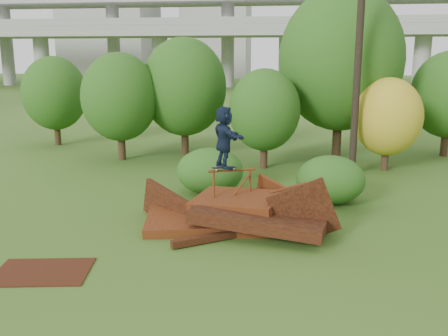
# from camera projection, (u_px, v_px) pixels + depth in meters

# --- Properties ---
(ground) EXTENTS (240.00, 240.00, 0.00)m
(ground) POSITION_uv_depth(u_px,v_px,m) (246.00, 252.00, 11.98)
(ground) COLOR #2D5116
(ground) RESTS_ON ground
(scrap_pile) EXTENTS (5.73, 3.42, 1.98)m
(scrap_pile) POSITION_uv_depth(u_px,v_px,m) (236.00, 215.00, 13.54)
(scrap_pile) COLOR #3D170B
(scrap_pile) RESTS_ON ground
(grind_rail) EXTENTS (1.28, 0.55, 1.54)m
(grind_rail) POSITION_uv_depth(u_px,v_px,m) (232.00, 188.00, 13.90)
(grind_rail) COLOR #662C0F
(grind_rail) RESTS_ON ground
(skateboard) EXTENTS (0.70, 0.42, 0.07)m
(skateboard) POSITION_uv_depth(u_px,v_px,m) (224.00, 168.00, 13.72)
(skateboard) COLOR black
(skateboard) RESTS_ON grind_rail
(skater) EXTENTS (1.24, 1.58, 1.68)m
(skater) POSITION_uv_depth(u_px,v_px,m) (224.00, 137.00, 13.54)
(skater) COLOR #131F36
(skater) RESTS_ON skateboard
(flat_plate) EXTENTS (2.22, 1.76, 0.03)m
(flat_plate) POSITION_uv_depth(u_px,v_px,m) (43.00, 272.00, 10.83)
(flat_plate) COLOR #3A190C
(flat_plate) RESTS_ON ground
(tree_0) EXTENTS (3.40, 3.40, 4.80)m
(tree_0) POSITION_uv_depth(u_px,v_px,m) (120.00, 97.00, 22.07)
(tree_0) COLOR black
(tree_0) RESTS_ON ground
(tree_1) EXTENTS (3.94, 3.94, 5.48)m
(tree_1) POSITION_uv_depth(u_px,v_px,m) (184.00, 87.00, 23.05)
(tree_1) COLOR black
(tree_1) RESTS_ON ground
(tree_2) EXTENTS (2.93, 2.93, 4.14)m
(tree_2) POSITION_uv_depth(u_px,v_px,m) (264.00, 110.00, 20.47)
(tree_2) COLOR black
(tree_2) RESTS_ON ground
(tree_3) EXTENTS (5.49, 5.49, 7.62)m
(tree_3) POSITION_uv_depth(u_px,v_px,m) (341.00, 60.00, 22.09)
(tree_3) COLOR black
(tree_3) RESTS_ON ground
(tree_4) EXTENTS (2.75, 2.75, 3.79)m
(tree_4) POSITION_uv_depth(u_px,v_px,m) (388.00, 117.00, 20.12)
(tree_4) COLOR black
(tree_4) RESTS_ON ground
(tree_6) EXTENTS (3.32, 3.32, 4.63)m
(tree_6) POSITION_uv_depth(u_px,v_px,m) (55.00, 93.00, 25.91)
(tree_6) COLOR black
(tree_6) RESTS_ON ground
(shrub_left) EXTENTS (2.28, 2.10, 1.58)m
(shrub_left) POSITION_uv_depth(u_px,v_px,m) (210.00, 171.00, 16.93)
(shrub_left) COLOR #204F15
(shrub_left) RESTS_ON ground
(shrub_right) EXTENTS (2.18, 2.00, 1.54)m
(shrub_right) POSITION_uv_depth(u_px,v_px,m) (331.00, 180.00, 15.80)
(shrub_right) COLOR #204F15
(shrub_right) RESTS_ON ground
(utility_pole) EXTENTS (1.40, 0.28, 10.90)m
(utility_pole) POSITION_uv_depth(u_px,v_px,m) (360.00, 31.00, 18.56)
(utility_pole) COLOR black
(utility_pole) RESTS_ON ground
(freeway_overpass) EXTENTS (160.00, 15.00, 13.70)m
(freeway_overpass) POSITION_uv_depth(u_px,v_px,m) (288.00, 15.00, 70.56)
(freeway_overpass) COLOR gray
(freeway_overpass) RESTS_ON ground
(building_right) EXTENTS (14.00, 14.00, 28.00)m
(building_right) POSITION_uv_depth(u_px,v_px,m) (217.00, 13.00, 109.66)
(building_right) COLOR #9E9E99
(building_right) RESTS_ON ground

